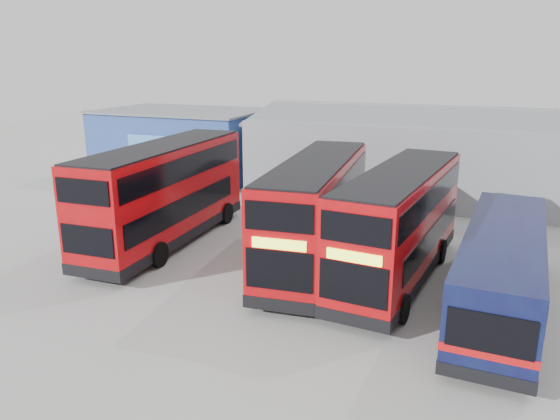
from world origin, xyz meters
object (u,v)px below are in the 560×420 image
(office_block, at_px, (183,143))
(double_decker_centre, at_px, (316,214))
(single_decker_blue, at_px, (501,272))
(panel_van, at_px, (127,178))
(maintenance_shed, at_px, (486,157))
(double_decker_left, at_px, (165,195))
(double_decker_right, at_px, (399,226))

(office_block, xyz_separation_m, double_decker_centre, (15.48, -14.37, -0.20))
(double_decker_centre, bearing_deg, single_decker_blue, -19.16)
(office_block, xyz_separation_m, panel_van, (-0.28, -6.85, -1.41))
(maintenance_shed, height_order, double_decker_left, maintenance_shed)
(maintenance_shed, height_order, panel_van, maintenance_shed)
(double_decker_centre, xyz_separation_m, panel_van, (-15.76, 7.52, -1.21))
(double_decker_left, relative_size, double_decker_centre, 1.03)
(double_decker_right, distance_m, panel_van, 20.96)
(panel_van, bearing_deg, double_decker_centre, -36.49)
(double_decker_left, bearing_deg, maintenance_shed, -133.39)
(double_decker_left, height_order, single_decker_blue, double_decker_left)
(double_decker_left, bearing_deg, double_decker_centre, 177.00)
(double_decker_centre, xyz_separation_m, single_decker_blue, (7.69, -1.90, -0.83))
(office_block, xyz_separation_m, double_decker_left, (7.65, -14.22, -0.10))
(double_decker_centre, relative_size, double_decker_right, 1.02)
(maintenance_shed, xyz_separation_m, double_decker_right, (-2.83, -16.59, -0.28))
(double_decker_right, xyz_separation_m, panel_van, (-19.45, 7.73, -1.15))
(maintenance_shed, bearing_deg, single_decker_blue, -86.34)
(single_decker_blue, bearing_deg, panel_van, -19.06)
(office_block, xyz_separation_m, double_decker_right, (19.17, -14.58, -0.26))
(office_block, relative_size, panel_van, 2.43)
(double_decker_centre, relative_size, single_decker_blue, 0.99)
(office_block, bearing_deg, single_decker_blue, -35.09)
(maintenance_shed, height_order, double_decker_centre, maintenance_shed)
(double_decker_left, xyz_separation_m, double_decker_centre, (7.83, -0.15, -0.10))
(office_block, bearing_deg, double_decker_left, -61.73)
(office_block, distance_m, single_decker_blue, 28.33)
(double_decker_left, bearing_deg, office_block, -63.63)
(single_decker_blue, bearing_deg, double_decker_centre, -11.07)
(double_decker_right, height_order, single_decker_blue, double_decker_right)
(office_block, relative_size, single_decker_blue, 1.06)
(panel_van, bearing_deg, maintenance_shed, 10.70)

